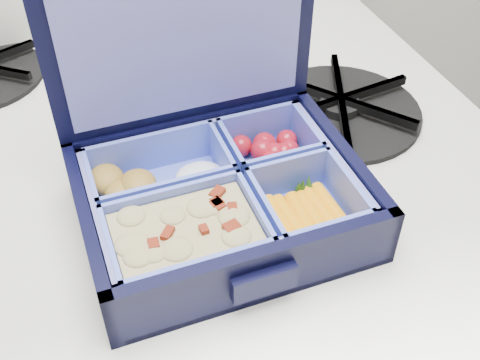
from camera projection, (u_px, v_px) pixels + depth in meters
name	position (u px, v px, depth m)	size (l,w,h in m)	color
bento_box	(221.00, 200.00, 0.53)	(0.24, 0.19, 0.06)	black
burner_grate	(340.00, 104.00, 0.66)	(0.18, 0.18, 0.03)	black
fork	(188.00, 119.00, 0.66)	(0.02, 0.19, 0.01)	silver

